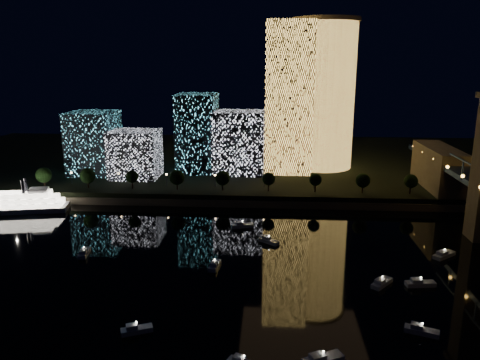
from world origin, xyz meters
name	(u,v)px	position (x,y,z in m)	size (l,w,h in m)	color
ground	(305,305)	(0.00, 0.00, 0.00)	(520.00, 520.00, 0.00)	black
far_bank	(287,162)	(0.00, 160.00, 2.50)	(420.00, 160.00, 5.00)	black
seawall	(292,203)	(0.00, 82.00, 1.50)	(420.00, 6.00, 3.00)	#6B5E4C
tower_cylindrical	(323,95)	(17.06, 139.14, 42.84)	(34.00, 34.00, 75.43)	#FFBE51
tower_rectangular	(289,98)	(-0.99, 127.97, 41.72)	(23.08, 23.08, 73.44)	#FFBE51
midrise_blocks	(171,141)	(-58.88, 120.25, 20.92)	(95.23, 39.43, 38.89)	white
riverboat	(7,203)	(-115.96, 67.41, 3.56)	(46.96, 18.10, 13.87)	silver
motorboats	(295,280)	(-2.04, 12.20, 0.81)	(119.79, 86.04, 2.78)	silver
esplanade_trees	(203,178)	(-38.60, 88.00, 10.47)	(166.42, 7.00, 9.00)	black
street_lamps	(215,178)	(-34.00, 94.00, 9.02)	(132.70, 0.70, 5.65)	black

